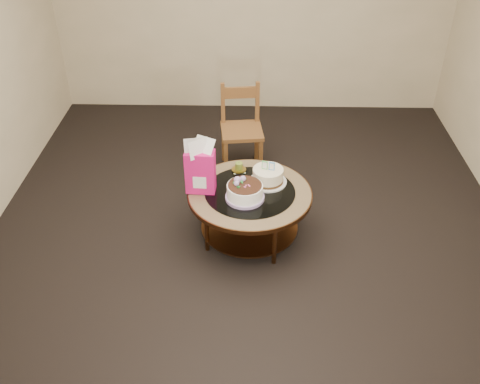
{
  "coord_description": "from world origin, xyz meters",
  "views": [
    {
      "loc": [
        0.01,
        -3.55,
        2.96
      ],
      "look_at": [
        -0.08,
        0.02,
        0.44
      ],
      "focal_mm": 40.0,
      "sensor_mm": 36.0,
      "label": 1
    }
  ],
  "objects_px": {
    "coffee_table": "(250,199)",
    "gift_bag": "(200,166)",
    "dining_chair": "(241,128)",
    "cream_cake": "(268,176)",
    "decorated_cake": "(245,192)"
  },
  "relations": [
    {
      "from": "cream_cake",
      "to": "dining_chair",
      "type": "xyz_separation_m",
      "value": [
        -0.24,
        0.97,
        -0.08
      ]
    },
    {
      "from": "decorated_cake",
      "to": "cream_cake",
      "type": "xyz_separation_m",
      "value": [
        0.19,
        0.23,
        0.0
      ]
    },
    {
      "from": "gift_bag",
      "to": "dining_chair",
      "type": "distance_m",
      "value": 1.17
    },
    {
      "from": "coffee_table",
      "to": "decorated_cake",
      "type": "bearing_deg",
      "value": -112.4
    },
    {
      "from": "coffee_table",
      "to": "gift_bag",
      "type": "bearing_deg",
      "value": 179.13
    },
    {
      "from": "decorated_cake",
      "to": "gift_bag",
      "type": "relative_size",
      "value": 0.67
    },
    {
      "from": "coffee_table",
      "to": "decorated_cake",
      "type": "relative_size",
      "value": 3.26
    },
    {
      "from": "coffee_table",
      "to": "gift_bag",
      "type": "height_order",
      "value": "gift_bag"
    },
    {
      "from": "coffee_table",
      "to": "cream_cake",
      "type": "distance_m",
      "value": 0.25
    },
    {
      "from": "coffee_table",
      "to": "dining_chair",
      "type": "bearing_deg",
      "value": 94.83
    },
    {
      "from": "cream_cake",
      "to": "dining_chair",
      "type": "height_order",
      "value": "dining_chair"
    },
    {
      "from": "cream_cake",
      "to": "gift_bag",
      "type": "distance_m",
      "value": 0.58
    },
    {
      "from": "coffee_table",
      "to": "cream_cake",
      "type": "relative_size",
      "value": 3.23
    },
    {
      "from": "decorated_cake",
      "to": "cream_cake",
      "type": "distance_m",
      "value": 0.3
    },
    {
      "from": "coffee_table",
      "to": "decorated_cake",
      "type": "distance_m",
      "value": 0.18
    }
  ]
}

